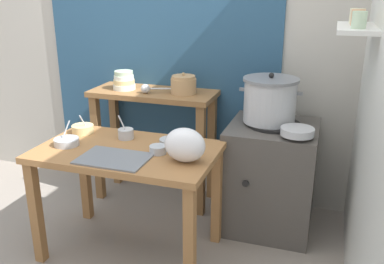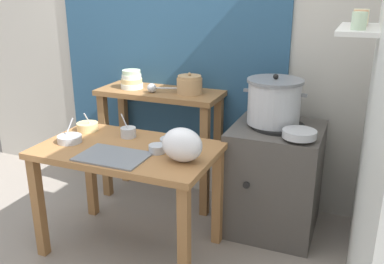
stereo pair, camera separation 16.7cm
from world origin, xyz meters
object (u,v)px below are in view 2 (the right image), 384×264
(plastic_bag, at_px, (182,145))
(prep_bowl_3, at_px, (170,141))
(steamer_pot, at_px, (274,101))
(prep_bowl_1, at_px, (128,132))
(bowl_stack_enamel, at_px, (132,80))
(prep_bowl_0, at_px, (70,138))
(wide_pan, at_px, (299,134))
(ladle, at_px, (153,88))
(prep_bowl_4, at_px, (157,148))
(clay_pot, at_px, (189,85))
(back_shelf_table, at_px, (160,118))
(serving_tray, at_px, (113,156))
(stove_block, at_px, (274,178))
(prep_bowl_2, at_px, (87,126))
(prep_table, at_px, (128,164))

(plastic_bag, xyz_separation_m, prep_bowl_3, (-0.17, 0.20, -0.07))
(steamer_pot, xyz_separation_m, prep_bowl_1, (-0.85, -0.47, -0.18))
(bowl_stack_enamel, distance_m, prep_bowl_0, 0.82)
(plastic_bag, distance_m, wide_pan, 0.75)
(ladle, relative_size, prep_bowl_4, 2.54)
(clay_pot, height_order, ladle, clay_pot)
(back_shelf_table, relative_size, ladle, 3.74)
(back_shelf_table, relative_size, prep_bowl_4, 9.48)
(clay_pot, relative_size, prep_bowl_0, 1.23)
(serving_tray, bearing_deg, steamer_pot, 46.46)
(prep_bowl_4, bearing_deg, plastic_bag, -18.68)
(serving_tray, distance_m, prep_bowl_1, 0.35)
(steamer_pot, bearing_deg, prep_bowl_0, -148.98)
(stove_block, bearing_deg, wide_pan, -49.44)
(serving_tray, bearing_deg, wide_pan, 30.90)
(clay_pot, height_order, bowl_stack_enamel, clay_pot)
(bowl_stack_enamel, relative_size, prep_bowl_3, 1.30)
(prep_bowl_3, bearing_deg, stove_block, 39.94)
(serving_tray, xyz_separation_m, prep_bowl_3, (0.23, 0.30, 0.02))
(stove_block, relative_size, serving_tray, 1.95)
(stove_block, distance_m, plastic_bag, 0.90)
(stove_block, height_order, prep_bowl_2, prep_bowl_2)
(plastic_bag, height_order, prep_bowl_2, plastic_bag)
(clay_pot, height_order, prep_bowl_2, clay_pot)
(prep_table, xyz_separation_m, plastic_bag, (0.40, -0.07, 0.21))
(wide_pan, bearing_deg, prep_bowl_2, -170.36)
(serving_tray, relative_size, prep_bowl_3, 3.02)
(wide_pan, distance_m, prep_bowl_3, 0.80)
(steamer_pot, height_order, prep_bowl_3, steamer_pot)
(steamer_pot, height_order, prep_bowl_2, steamer_pot)
(prep_table, distance_m, serving_tray, 0.21)
(prep_bowl_0, height_order, prep_bowl_4, prep_bowl_0)
(prep_bowl_1, bearing_deg, back_shelf_table, 95.03)
(bowl_stack_enamel, xyz_separation_m, plastic_bag, (0.77, -0.80, -0.15))
(steamer_pot, bearing_deg, prep_bowl_1, -151.35)
(serving_tray, bearing_deg, clay_pot, 83.42)
(clay_pot, bearing_deg, prep_bowl_3, -78.49)
(ladle, relative_size, serving_tray, 0.64)
(back_shelf_table, height_order, prep_bowl_2, back_shelf_table)
(clay_pot, distance_m, prep_bowl_3, 0.66)
(serving_tray, bearing_deg, stove_block, 44.27)
(back_shelf_table, bearing_deg, wide_pan, -16.48)
(prep_bowl_2, bearing_deg, steamer_pot, 21.12)
(back_shelf_table, distance_m, bowl_stack_enamel, 0.37)
(wide_pan, relative_size, prep_bowl_0, 1.36)
(prep_table, relative_size, back_shelf_table, 1.15)
(prep_bowl_4, bearing_deg, ladle, 118.52)
(back_shelf_table, bearing_deg, steamer_pot, -6.94)
(prep_bowl_2, bearing_deg, serving_tray, -39.55)
(steamer_pot, distance_m, prep_bowl_2, 1.28)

